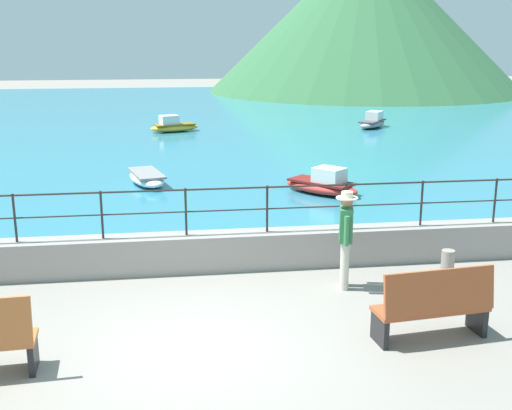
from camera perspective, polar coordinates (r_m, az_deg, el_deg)
name	(u,v)px	position (r m, az deg, el deg)	size (l,w,h in m)	color
ground_plane	(196,348)	(9.47, -5.34, -12.48)	(120.00, 120.00, 0.00)	gray
promenade_wall	(187,252)	(12.28, -6.13, -4.21)	(20.00, 0.56, 0.70)	gray
railing	(186,203)	(12.00, -6.25, 0.15)	(18.44, 0.04, 0.90)	#282623
lake_water	(171,120)	(34.53, -7.50, 7.47)	(64.00, 44.32, 0.06)	teal
hill_main	(365,15)	(53.23, 9.65, 16.28)	(24.77, 24.77, 11.88)	#33663D
bench_far	(434,305)	(9.75, 15.50, -8.51)	(1.75, 0.73, 1.13)	#9E4C28
person_walking	(346,235)	(11.28, 7.95, -2.63)	(0.38, 0.56, 1.75)	beige
bollard	(447,265)	(12.29, 16.60, -5.10)	(0.24, 0.24, 0.55)	gray
boat_0	(147,177)	(19.39, -9.66, 2.43)	(1.44, 2.45, 0.36)	white
boat_1	(323,184)	(18.00, 5.94, 1.84)	(2.22, 2.30, 0.76)	red
boat_2	(173,126)	(30.01, -7.33, 6.97)	(2.47, 1.58, 0.76)	gold
boat_3	(373,122)	(31.66, 10.31, 7.26)	(2.13, 2.36, 0.76)	gray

